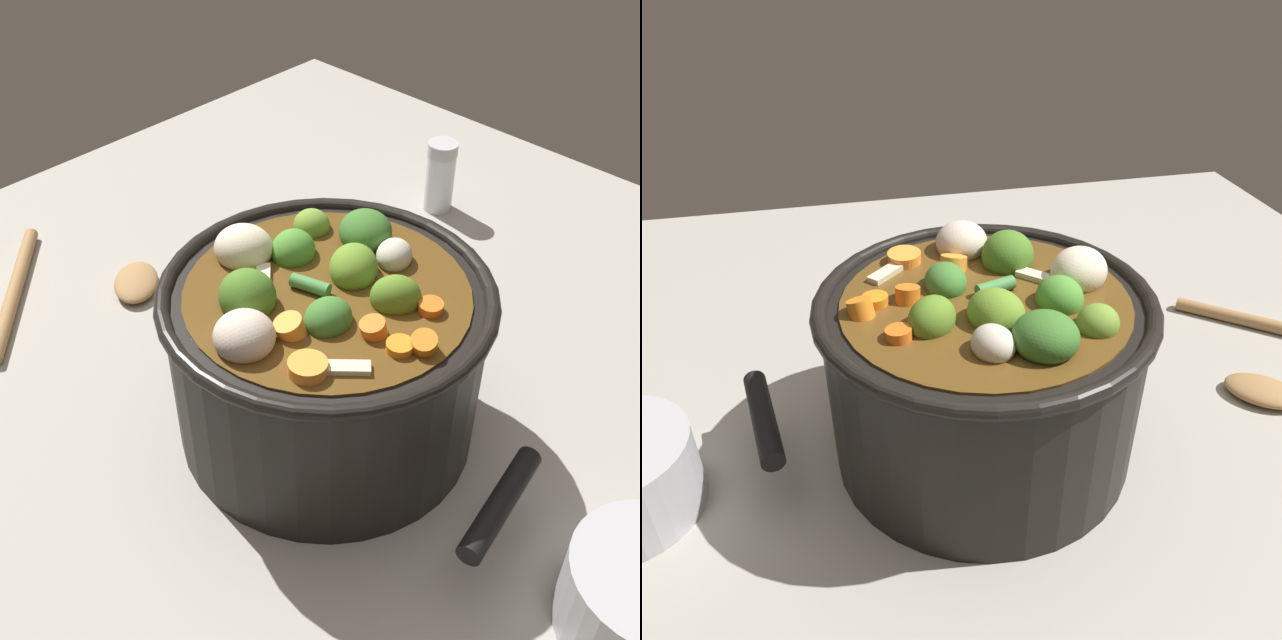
# 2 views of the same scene
# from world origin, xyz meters

# --- Properties ---
(ground_plane) EXTENTS (1.10, 1.10, 0.00)m
(ground_plane) POSITION_xyz_m (0.00, 0.00, 0.00)
(ground_plane) COLOR #9E998E
(cooking_pot) EXTENTS (0.26, 0.26, 0.17)m
(cooking_pot) POSITION_xyz_m (-0.00, -0.00, 0.08)
(cooking_pot) COLOR black
(cooking_pot) RESTS_ON ground_plane
(wooden_spoon) EXTENTS (0.20, 0.20, 0.02)m
(wooden_spoon) POSITION_xyz_m (-0.31, -0.04, 0.01)
(wooden_spoon) COLOR #9E7345
(wooden_spoon) RESTS_ON ground_plane
(salt_shaker) EXTENTS (0.03, 0.03, 0.08)m
(salt_shaker) POSITION_xyz_m (-0.14, 0.34, 0.04)
(salt_shaker) COLOR silver
(salt_shaker) RESTS_ON ground_plane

